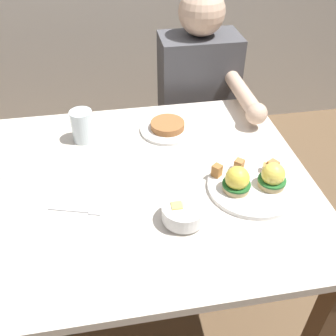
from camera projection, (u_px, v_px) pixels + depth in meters
name	position (u px, v px, depth m)	size (l,w,h in m)	color
ground_plane	(132.00, 312.00, 1.64)	(6.00, 6.00, 0.00)	brown
dining_table	(120.00, 208.00, 1.24)	(1.20, 0.90, 0.74)	silver
eggs_benedict_plate	(252.00, 182.00, 1.14)	(0.27, 0.27, 0.09)	white
fruit_bowl	(182.00, 213.00, 1.04)	(0.12, 0.12, 0.06)	white
fork	(77.00, 211.00, 1.08)	(0.15, 0.06, 0.00)	silver
water_glass_near	(82.00, 128.00, 1.33)	(0.08, 0.08, 0.11)	silver
side_plate	(166.00, 128.00, 1.40)	(0.20, 0.20, 0.04)	white
diner_person	(198.00, 103.00, 1.74)	(0.34, 0.54, 1.14)	#33333D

